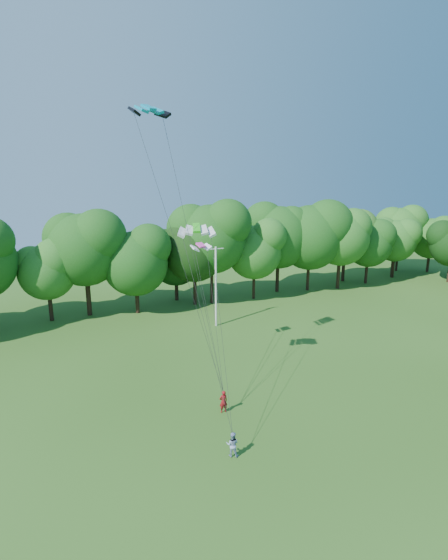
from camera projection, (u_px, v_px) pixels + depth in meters
name	position (u px, v px, depth m)	size (l,w,h in m)	color
ground	(362.00, 530.00, 20.44)	(160.00, 160.00, 0.00)	#274C14
utility_pole	(216.00, 286.00, 45.49)	(1.71, 0.21, 8.55)	silver
kite_flyer_left	(223.00, 401.00, 30.05)	(0.59, 0.39, 1.61)	maroon
kite_flyer_right	(232.00, 444.00, 25.49)	(0.75, 0.58, 1.54)	#8A9AC0
kite_teal	(148.00, 107.00, 28.81)	(2.92, 1.90, 0.54)	#058CAB
kite_green	(196.00, 228.00, 30.70)	(2.78, 1.86, 0.59)	green
kite_pink	(201.00, 245.00, 35.93)	(1.82, 1.07, 0.35)	#EC41AB
tree_back_center	(194.00, 247.00, 51.99)	(7.91, 7.91, 11.50)	black
tree_back_east	(346.00, 236.00, 62.99)	(7.47, 7.47, 10.86)	black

